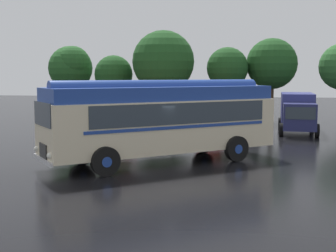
% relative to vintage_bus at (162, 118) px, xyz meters
% --- Properties ---
extents(ground_plane, '(120.00, 120.00, 0.00)m').
position_rel_vintage_bus_xyz_m(ground_plane, '(-0.54, -0.23, -1.89)').
color(ground_plane, black).
extents(vintage_bus, '(9.43, 8.16, 3.49)m').
position_rel_vintage_bus_xyz_m(vintage_bus, '(0.00, 0.00, 0.00)').
color(vintage_bus, beige).
rests_on(vintage_bus, ground).
extents(car_near_left, '(2.37, 4.39, 1.66)m').
position_rel_vintage_bus_xyz_m(car_near_left, '(-4.42, 11.75, -1.05)').
color(car_near_left, maroon).
rests_on(car_near_left, ground).
extents(car_mid_left, '(1.97, 4.21, 1.66)m').
position_rel_vintage_bus_xyz_m(car_mid_left, '(-1.91, 11.57, -1.05)').
color(car_mid_left, silver).
rests_on(car_mid_left, ground).
extents(car_mid_right, '(2.34, 4.38, 1.66)m').
position_rel_vintage_bus_xyz_m(car_mid_right, '(1.14, 11.72, -1.05)').
color(car_mid_right, maroon).
rests_on(car_mid_right, ground).
extents(car_far_right, '(2.20, 4.31, 1.66)m').
position_rel_vintage_bus_xyz_m(car_far_right, '(3.74, 12.41, -1.05)').
color(car_far_right, black).
rests_on(car_far_right, ground).
extents(box_van, '(2.60, 5.87, 2.50)m').
position_rel_vintage_bus_xyz_m(box_van, '(6.88, 11.66, -0.53)').
color(box_van, navy).
rests_on(box_van, ground).
extents(tree_far_left, '(3.67, 3.67, 6.09)m').
position_rel_vintage_bus_xyz_m(tree_far_left, '(-10.73, 18.34, 2.47)').
color(tree_far_left, '#4C3823').
rests_on(tree_far_left, ground).
extents(tree_left_of_centre, '(3.07, 3.07, 5.26)m').
position_rel_vintage_bus_xyz_m(tree_left_of_centre, '(-6.87, 17.68, 1.90)').
color(tree_left_of_centre, '#4C3823').
rests_on(tree_left_of_centre, ground).
extents(tree_centre, '(4.78, 4.78, 7.10)m').
position_rel_vintage_bus_xyz_m(tree_centre, '(-2.79, 16.61, 2.75)').
color(tree_centre, '#4C3823').
rests_on(tree_centre, ground).
extents(tree_right_of_centre, '(3.15, 3.15, 5.79)m').
position_rel_vintage_bus_xyz_m(tree_right_of_centre, '(2.13, 16.88, 2.28)').
color(tree_right_of_centre, '#4C3823').
rests_on(tree_right_of_centre, ground).
extents(tree_far_right, '(3.92, 3.92, 6.50)m').
position_rel_vintage_bus_xyz_m(tree_far_right, '(5.62, 17.89, 2.68)').
color(tree_far_right, '#4C3823').
rests_on(tree_far_right, ground).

